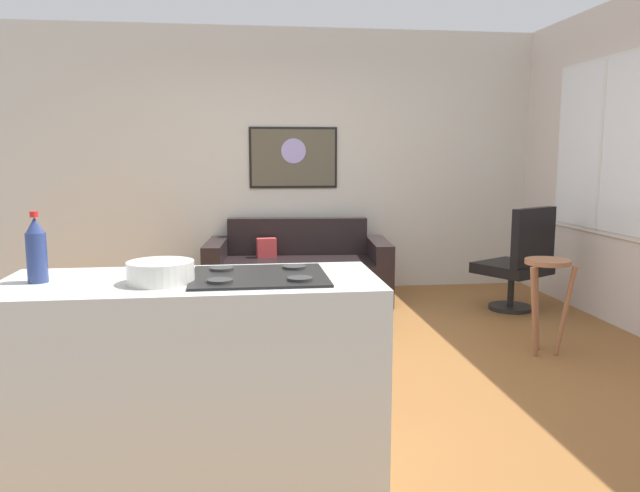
{
  "coord_description": "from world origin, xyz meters",
  "views": [
    {
      "loc": [
        -0.61,
        -4.27,
        1.48
      ],
      "look_at": [
        0.05,
        0.9,
        0.7
      ],
      "focal_mm": 34.55,
      "sensor_mm": 36.0,
      "label": 1
    }
  ],
  "objects_px": {
    "soda_bottle": "(36,251)",
    "wall_painting": "(293,158)",
    "armchair": "(520,261)",
    "couch": "(298,273)",
    "coffee_table": "(317,289)",
    "mixing_bowl": "(161,273)",
    "bar_stool": "(547,281)"
  },
  "relations": [
    {
      "from": "armchair",
      "to": "wall_painting",
      "type": "height_order",
      "value": "wall_painting"
    },
    {
      "from": "bar_stool",
      "to": "mixing_bowl",
      "type": "bearing_deg",
      "value": -149.09
    },
    {
      "from": "bar_stool",
      "to": "soda_bottle",
      "type": "relative_size",
      "value": 2.32
    },
    {
      "from": "bar_stool",
      "to": "mixing_bowl",
      "type": "height_order",
      "value": "mixing_bowl"
    },
    {
      "from": "bar_stool",
      "to": "wall_painting",
      "type": "height_order",
      "value": "wall_painting"
    },
    {
      "from": "soda_bottle",
      "to": "wall_painting",
      "type": "height_order",
      "value": "wall_painting"
    },
    {
      "from": "couch",
      "to": "armchair",
      "type": "xyz_separation_m",
      "value": [
        2.03,
        -0.76,
        0.21
      ]
    },
    {
      "from": "mixing_bowl",
      "to": "wall_painting",
      "type": "relative_size",
      "value": 0.3
    },
    {
      "from": "armchair",
      "to": "bar_stool",
      "type": "height_order",
      "value": "armchair"
    },
    {
      "from": "coffee_table",
      "to": "mixing_bowl",
      "type": "xyz_separation_m",
      "value": [
        -0.96,
        -2.35,
        0.62
      ]
    },
    {
      "from": "bar_stool",
      "to": "mixing_bowl",
      "type": "relative_size",
      "value": 2.51
    },
    {
      "from": "coffee_table",
      "to": "wall_painting",
      "type": "height_order",
      "value": "wall_painting"
    },
    {
      "from": "armchair",
      "to": "bar_stool",
      "type": "distance_m",
      "value": 1.28
    },
    {
      "from": "soda_bottle",
      "to": "wall_painting",
      "type": "distance_m",
      "value": 4.19
    },
    {
      "from": "bar_stool",
      "to": "wall_painting",
      "type": "bearing_deg",
      "value": 124.03
    },
    {
      "from": "bar_stool",
      "to": "soda_bottle",
      "type": "bearing_deg",
      "value": -154.78
    },
    {
      "from": "wall_painting",
      "to": "armchair",
      "type": "bearing_deg",
      "value": -31.41
    },
    {
      "from": "coffee_table",
      "to": "armchair",
      "type": "relative_size",
      "value": 0.96
    },
    {
      "from": "wall_painting",
      "to": "bar_stool",
      "type": "bearing_deg",
      "value": -55.97
    },
    {
      "from": "coffee_table",
      "to": "bar_stool",
      "type": "distance_m",
      "value": 1.81
    },
    {
      "from": "armchair",
      "to": "mixing_bowl",
      "type": "distance_m",
      "value": 4.06
    },
    {
      "from": "coffee_table",
      "to": "soda_bottle",
      "type": "bearing_deg",
      "value": -123.22
    },
    {
      "from": "couch",
      "to": "wall_painting",
      "type": "xyz_separation_m",
      "value": [
        0.0,
        0.47,
        1.17
      ]
    },
    {
      "from": "coffee_table",
      "to": "armchair",
      "type": "distance_m",
      "value": 2.02
    },
    {
      "from": "coffee_table",
      "to": "armchair",
      "type": "xyz_separation_m",
      "value": [
        1.98,
        0.41,
        0.12
      ]
    },
    {
      "from": "couch",
      "to": "mixing_bowl",
      "type": "xyz_separation_m",
      "value": [
        -0.91,
        -3.52,
        0.7
      ]
    },
    {
      "from": "couch",
      "to": "coffee_table",
      "type": "distance_m",
      "value": 1.17
    },
    {
      "from": "soda_bottle",
      "to": "mixing_bowl",
      "type": "relative_size",
      "value": 1.08
    },
    {
      "from": "wall_painting",
      "to": "couch",
      "type": "bearing_deg",
      "value": -90.25
    },
    {
      "from": "wall_painting",
      "to": "coffee_table",
      "type": "bearing_deg",
      "value": -88.31
    },
    {
      "from": "couch",
      "to": "bar_stool",
      "type": "relative_size",
      "value": 2.66
    },
    {
      "from": "mixing_bowl",
      "to": "wall_painting",
      "type": "bearing_deg",
      "value": 77.13
    }
  ]
}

